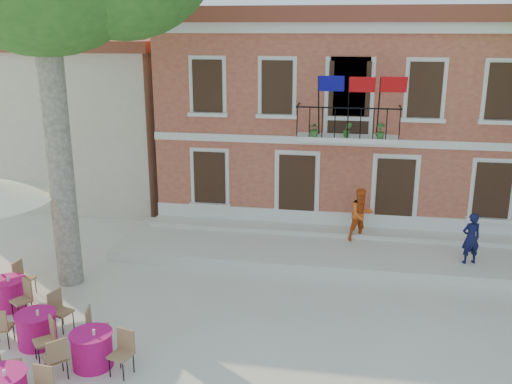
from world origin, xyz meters
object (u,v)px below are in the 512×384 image
Objects in this scene: pedestrian_navy at (471,238)px; pedestrian_orange at (361,215)px; cafe_table_3 at (8,292)px; cafe_table_4 at (37,327)px; cafe_table_0 at (92,348)px.

pedestrian_orange is (-3.09, 1.35, 0.09)m from pedestrian_navy.
cafe_table_3 is 1.02× the size of cafe_table_4.
pedestrian_orange is at bearing 54.38° from cafe_table_0.
cafe_table_4 is (-7.10, -7.13, -0.72)m from pedestrian_orange.
pedestrian_orange reaches higher than cafe_table_3.
cafe_table_4 is at bearing 10.31° from pedestrian_navy.
cafe_table_3 is (-11.85, -4.30, -0.63)m from pedestrian_navy.
cafe_table_0 is at bearing -153.80° from pedestrian_orange.
pedestrian_orange is 10.45m from cafe_table_3.
cafe_table_3 is 2.23m from cafe_table_4.
cafe_table_3 is at bearing 147.78° from cafe_table_0.
cafe_table_3 is at bearing 0.67° from pedestrian_navy.
pedestrian_orange is 10.08m from cafe_table_4.
pedestrian_navy is 12.62m from cafe_table_3.
pedestrian_navy reaches higher than cafe_table_0.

